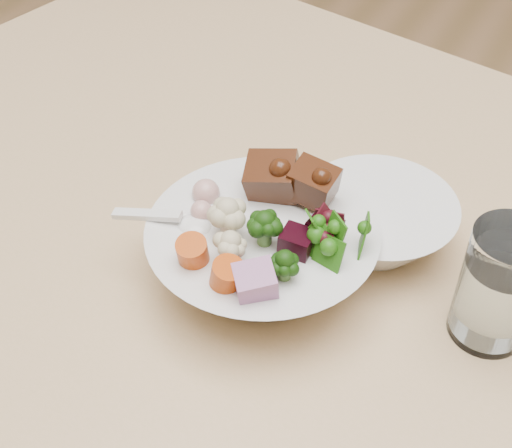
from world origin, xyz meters
The scene contains 4 objects.
food_bowl centered at (-0.16, -0.01, 0.81)m, with size 0.19×0.19×0.10m.
soup_spoon centered at (-0.23, -0.04, 0.84)m, with size 0.09×0.04×0.02m.
water_glass centered at (0.02, 0.02, 0.83)m, with size 0.06×0.06×0.10m.
side_bowl centered at (-0.10, 0.07, 0.80)m, with size 0.14×0.14×0.05m, color white, non-canonical shape.
Camera 1 is at (0.03, -0.39, 1.24)m, focal length 50.00 mm.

